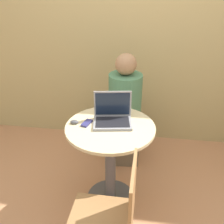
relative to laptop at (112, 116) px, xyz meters
The scene contains 8 objects.
ground_plane 0.82m from the laptop, 95.99° to the right, with size 12.00×12.00×0.00m, color tan.
back_wall 1.14m from the laptop, 90.41° to the left, with size 7.00×0.05×2.60m.
round_table 0.29m from the laptop, 95.99° to the right, with size 0.71×0.71×0.76m.
laptop is the anchor object (origin of this frame).
cell_phone 0.21m from the laptop, 162.50° to the right, with size 0.08×0.12×0.02m.
computer_mouse 0.31m from the laptop, 165.96° to the right, with size 0.07×0.05×0.03m.
chair_empty 0.79m from the laptop, 82.43° to the right, with size 0.40×0.40×0.90m.
person_seated 0.63m from the laptop, 84.96° to the left, with size 0.35×0.51×1.19m.
Camera 1 is at (0.27, -1.73, 1.82)m, focal length 42.00 mm.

